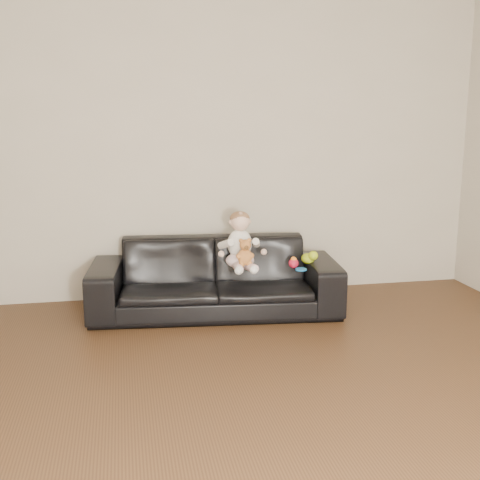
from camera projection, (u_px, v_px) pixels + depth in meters
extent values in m
plane|color=#492E19|center=(269.00, 475.00, 2.62)|extent=(5.50, 5.50, 0.00)
plane|color=#BFB4A0|center=(191.00, 144.00, 4.99)|extent=(5.00, 0.00, 5.00)
imported|color=black|center=(215.00, 277.00, 4.74)|extent=(2.00, 0.94, 0.57)
ellipsoid|color=silver|center=(240.00, 260.00, 4.66)|extent=(0.24, 0.21, 0.12)
ellipsoid|color=white|center=(240.00, 244.00, 4.65)|extent=(0.20, 0.17, 0.23)
sphere|color=beige|center=(240.00, 221.00, 4.60)|extent=(0.16, 0.16, 0.15)
ellipsoid|color=#8C603F|center=(240.00, 218.00, 4.60)|extent=(0.16, 0.16, 0.11)
cylinder|color=silver|center=(238.00, 267.00, 4.52)|extent=(0.08, 0.19, 0.07)
cylinder|color=silver|center=(250.00, 267.00, 4.53)|extent=(0.08, 0.19, 0.07)
sphere|color=white|center=(239.00, 271.00, 4.42)|extent=(0.07, 0.07, 0.06)
sphere|color=white|center=(253.00, 270.00, 4.44)|extent=(0.07, 0.07, 0.06)
cylinder|color=white|center=(226.00, 244.00, 4.57)|extent=(0.07, 0.16, 0.10)
cylinder|color=white|center=(256.00, 243.00, 4.62)|extent=(0.07, 0.16, 0.10)
ellipsoid|color=#C27637|center=(245.00, 257.00, 4.51)|extent=(0.11, 0.10, 0.13)
sphere|color=#C27637|center=(245.00, 245.00, 4.48)|extent=(0.09, 0.09, 0.09)
sphere|color=#C27637|center=(241.00, 241.00, 4.48)|extent=(0.03, 0.03, 0.03)
sphere|color=#C27637|center=(249.00, 240.00, 4.49)|extent=(0.03, 0.03, 0.03)
sphere|color=#593819|center=(246.00, 247.00, 4.45)|extent=(0.03, 0.03, 0.03)
ellipsoid|color=#ABC617|center=(308.00, 259.00, 4.78)|extent=(0.14, 0.16, 0.09)
sphere|color=red|center=(294.00, 263.00, 4.65)|extent=(0.08, 0.08, 0.08)
cylinder|color=blue|center=(301.00, 269.00, 4.60)|extent=(0.11, 0.11, 0.01)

